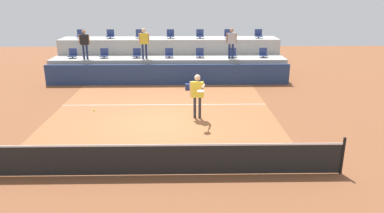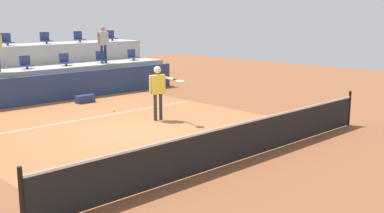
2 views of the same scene
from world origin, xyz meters
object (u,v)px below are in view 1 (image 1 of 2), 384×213
object	(u,v)px
stadium_chair_upper_mid_left	(139,35)
stadium_chair_upper_mid_right	(200,35)
stadium_chair_upper_far_right	(259,34)
spectator_in_white	(84,42)
stadium_chair_lower_center	(169,54)
stadium_chair_lower_mid_right	(200,54)
stadium_chair_lower_far_right	(263,53)
tennis_player	(197,92)
equipment_bag	(193,87)
stadium_chair_lower_far_left	(73,54)
stadium_chair_lower_left	(104,54)
stadium_chair_upper_left	(110,35)
spectator_in_grey	(144,41)
stadium_chair_upper_center	(170,35)
stadium_chair_lower_right	(232,54)
stadium_chair_upper_far_left	(81,35)
stadium_chair_lower_mid_left	(137,54)
spectator_leaning_on_rail	(231,41)
tennis_ball	(94,111)
stadium_chair_upper_right	(228,34)

from	to	relation	value
stadium_chair_upper_mid_left	stadium_chair_upper_mid_right	size ratio (longest dim) A/B	1.00
stadium_chair_upper_far_right	spectator_in_white	xyz separation A→B (m)	(-9.86, -2.18, -0.12)
stadium_chair_lower_center	stadium_chair_upper_far_right	size ratio (longest dim) A/B	1.00
stadium_chair_lower_mid_right	stadium_chair_lower_far_right	bearing A→B (deg)	0.00
stadium_chair_lower_center	tennis_player	size ratio (longest dim) A/B	0.29
tennis_player	equipment_bag	world-z (taller)	tennis_player
stadium_chair_lower_far_left	tennis_player	world-z (taller)	stadium_chair_lower_far_left
stadium_chair_lower_left	stadium_chair_upper_left	xyz separation A→B (m)	(0.05, 1.80, 0.85)
tennis_player	spectator_in_grey	distance (m)	6.90
stadium_chair_upper_center	tennis_player	size ratio (longest dim) A/B	0.29
stadium_chair_upper_far_right	stadium_chair_upper_left	bearing A→B (deg)	180.00
stadium_chair_lower_far_left	tennis_player	distance (m)	9.45
stadium_chair_lower_right	stadium_chair_upper_far_right	world-z (taller)	stadium_chair_upper_far_right
stadium_chair_upper_far_left	stadium_chair_lower_mid_right	bearing A→B (deg)	-14.32
stadium_chair_upper_center	stadium_chair_upper_far_right	distance (m)	5.30
spectator_in_grey	stadium_chair_upper_center	bearing A→B (deg)	58.43
stadium_chair_lower_left	stadium_chair_lower_mid_left	distance (m)	1.82
spectator_leaning_on_rail	stadium_chair_lower_mid_right	bearing A→B (deg)	167.23
stadium_chair_lower_center	stadium_chair_lower_mid_right	bearing A→B (deg)	0.00
tennis_ball	stadium_chair_upper_mid_right	bearing A→B (deg)	70.66
stadium_chair_upper_mid_left	spectator_leaning_on_rail	bearing A→B (deg)	-22.61
stadium_chair_lower_left	spectator_in_grey	xyz separation A→B (m)	(2.29, -0.38, 0.78)
stadium_chair_upper_far_right	spectator_leaning_on_rail	bearing A→B (deg)	-131.11
stadium_chair_lower_center	equipment_bag	world-z (taller)	stadium_chair_lower_center
stadium_chair_upper_far_right	stadium_chair_lower_left	bearing A→B (deg)	-168.61
stadium_chair_lower_left	stadium_chair_upper_mid_right	xyz separation A→B (m)	(5.41, 1.80, 0.85)
stadium_chair_lower_far_left	tennis_ball	xyz separation A→B (m)	(3.32, -9.10, -0.29)
spectator_leaning_on_rail	equipment_bag	distance (m)	3.53
stadium_chair_lower_left	stadium_chair_lower_mid_left	bearing A→B (deg)	0.00
stadium_chair_upper_far_right	stadium_chair_upper_right	bearing A→B (deg)	180.00
stadium_chair_lower_left	stadium_chair_upper_mid_left	size ratio (longest dim) A/B	1.00
stadium_chair_upper_far_right	spectator_in_grey	world-z (taller)	spectator_in_grey
spectator_in_grey	tennis_ball	world-z (taller)	spectator_in_grey
stadium_chair_lower_far_left	spectator_in_grey	size ratio (longest dim) A/B	0.31
stadium_chair_lower_far_left	tennis_ball	size ratio (longest dim) A/B	7.65
stadium_chair_lower_far_left	equipment_bag	world-z (taller)	stadium_chair_lower_far_left
spectator_in_white	spectator_in_grey	world-z (taller)	spectator_in_grey
stadium_chair_lower_mid_left	stadium_chair_upper_mid_left	distance (m)	1.99
stadium_chair_lower_mid_right	stadium_chair_upper_left	world-z (taller)	stadium_chair_upper_left
equipment_bag	stadium_chair_lower_center	bearing A→B (deg)	119.55
stadium_chair_upper_right	equipment_bag	xyz separation A→B (m)	(-2.22, -4.05, -2.16)
stadium_chair_lower_far_right	stadium_chair_lower_mid_left	bearing A→B (deg)	180.00
stadium_chair_upper_mid_right	spectator_in_grey	xyz separation A→B (m)	(-3.11, -2.18, -0.07)
stadium_chair_lower_right	spectator_in_white	size ratio (longest dim) A/B	0.33
stadium_chair_upper_mid_left	stadium_chair_lower_mid_left	bearing A→B (deg)	-89.03
spectator_leaning_on_rail	tennis_ball	xyz separation A→B (m)	(-5.45, -8.71, -1.07)
stadium_chair_lower_far_left	stadium_chair_upper_mid_right	bearing A→B (deg)	14.13
stadium_chair_lower_right	stadium_chair_upper_center	xyz separation A→B (m)	(-3.51, 1.80, 0.85)
stadium_chair_lower_right	spectator_leaning_on_rail	bearing A→B (deg)	-106.98
stadium_chair_upper_far_right	tennis_ball	world-z (taller)	stadium_chair_upper_far_right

